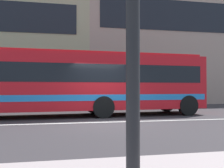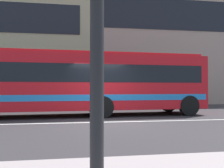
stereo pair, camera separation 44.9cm
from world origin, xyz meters
name	(u,v)px [view 2 (the right image)]	position (x,y,z in m)	size (l,w,h in m)	color
ground_plane	(107,122)	(0.00, 0.00, 0.00)	(160.00, 160.00, 0.00)	#352F32
lane_centre_line	(107,122)	(0.00, 0.00, 0.00)	(60.00, 0.16, 0.01)	silver
hedge_row_far	(42,102)	(-3.21, 6.47, 0.50)	(15.04, 1.10, 0.99)	#376327
apartment_block_right	(187,39)	(10.45, 14.59, 6.41)	(20.28, 9.81, 12.81)	tan
transit_bus	(83,81)	(-0.80, 2.55, 1.70)	(12.32, 3.26, 3.08)	red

